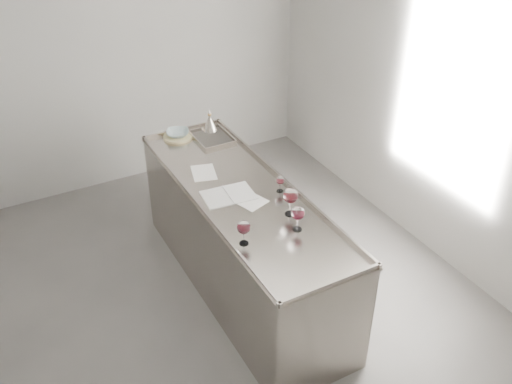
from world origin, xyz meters
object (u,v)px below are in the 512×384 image
wine_glass_left (244,228)px  wine_glass_small (280,181)px  wine_glass_middle (298,214)px  wine_glass_right (291,196)px  counter (243,241)px  notebook (228,195)px  wine_funnel (210,124)px  ceramic_bowl (178,133)px

wine_glass_left → wine_glass_small: bearing=39.4°
wine_glass_middle → wine_glass_right: 0.19m
wine_glass_right → counter: bearing=112.7°
notebook → wine_glass_middle: bearing=-63.9°
wine_glass_middle → notebook: bearing=110.7°
wine_glass_right → notebook: wine_glass_right is taller
wine_glass_right → notebook: size_ratio=0.53×
wine_glass_middle → wine_glass_small: bearing=73.2°
wine_glass_left → wine_glass_right: (0.45, 0.15, 0.02)m
counter → wine_glass_middle: size_ratio=12.79×
wine_glass_small → wine_funnel: wine_funnel is taller
wine_glass_left → wine_glass_middle: size_ratio=0.96×
wine_glass_middle → wine_funnel: size_ratio=0.92×
notebook → wine_glass_right: bearing=-50.8°
wine_glass_left → wine_funnel: wine_funnel is taller
wine_glass_right → wine_funnel: (0.06, 1.50, -0.09)m
wine_funnel → notebook: bearing=-107.6°
wine_glass_small → notebook: size_ratio=0.33×
wine_glass_middle → wine_glass_right: wine_glass_right is taller
wine_glass_left → wine_glass_middle: 0.40m
counter → ceramic_bowl: size_ratio=12.11×
wine_glass_middle → wine_glass_right: (0.05, 0.19, 0.02)m
notebook → wine_funnel: 1.13m
wine_glass_right → wine_glass_small: size_ratio=1.61×
wine_glass_small → wine_glass_left: bearing=-140.6°
wine_glass_right → notebook: bearing=123.7°
wine_glass_middle → wine_glass_left: bearing=174.5°
wine_funnel → counter: bearing=-102.1°
wine_glass_right → ceramic_bowl: wine_glass_right is taller
counter → wine_glass_small: wine_glass_small is taller
counter → wine_glass_right: size_ratio=11.27×
wine_glass_left → wine_funnel: 1.72m
counter → ceramic_bowl: (-0.09, 1.08, 0.51)m
wine_glass_left → wine_funnel: size_ratio=0.89×
wine_glass_small → notebook: wine_glass_small is taller
wine_glass_middle → notebook: 0.67m
notebook → wine_glass_small: bearing=-13.3°
counter → wine_funnel: 1.22m
wine_glass_middle → notebook: wine_glass_middle is taller
wine_glass_right → wine_glass_small: 0.32m
wine_glass_left → wine_glass_middle: (0.40, -0.04, 0.00)m
counter → notebook: size_ratio=5.97×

